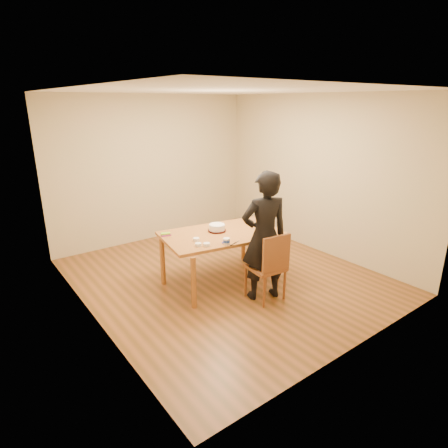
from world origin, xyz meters
TOP-DOWN VIEW (x-y plane):
  - room_shell at (0.00, 0.34)m, footprint 4.00×4.50m
  - dining_table at (-0.11, -0.07)m, footprint 1.84×1.28m
  - dining_chair at (0.04, -0.85)m, footprint 0.48×0.48m
  - cake_plate at (-0.13, 0.04)m, footprint 0.27×0.27m
  - cake at (-0.13, 0.04)m, footprint 0.23×0.23m
  - frosting_dome at (-0.13, 0.04)m, footprint 0.23×0.23m
  - frosting_tub at (-0.32, -0.46)m, footprint 0.09×0.09m
  - frosting_lid at (-0.32, -0.42)m, footprint 0.09×0.09m
  - frosting_dollop at (-0.32, -0.42)m, footprint 0.04×0.04m
  - ramekin_green at (-0.58, -0.36)m, footprint 0.09×0.09m
  - ramekin_yellow at (-0.59, -0.12)m, footprint 0.09×0.09m
  - ramekin_multi at (-0.67, -0.30)m, footprint 0.09×0.09m
  - candy_box_pink at (-0.82, 0.31)m, footprint 0.14×0.09m
  - candy_box_green at (-0.82, 0.32)m, footprint 0.14×0.10m
  - spatula at (-0.26, -0.52)m, footprint 0.14×0.06m
  - person at (0.04, -0.80)m, footprint 0.74×0.60m

SIDE VIEW (x-z plane):
  - dining_chair at x=0.04m, z-range 0.43..0.47m
  - dining_table at x=-0.11m, z-range 0.71..0.75m
  - frosting_lid at x=-0.32m, z-range 0.75..0.76m
  - spatula at x=-0.26m, z-range 0.75..0.76m
  - cake_plate at x=-0.13m, z-range 0.75..0.77m
  - candy_box_pink at x=-0.82m, z-range 0.75..0.77m
  - frosting_dollop at x=-0.32m, z-range 0.76..0.78m
  - ramekin_yellow at x=-0.59m, z-range 0.75..0.79m
  - ramekin_multi at x=-0.67m, z-range 0.75..0.79m
  - ramekin_green at x=-0.58m, z-range 0.75..0.79m
  - candy_box_green at x=-0.82m, z-range 0.77..0.79m
  - frosting_tub at x=-0.32m, z-range 0.75..0.83m
  - cake at x=-0.13m, z-range 0.77..0.85m
  - frosting_dome at x=-0.13m, z-range 0.85..0.87m
  - person at x=0.04m, z-range 0.00..1.75m
  - room_shell at x=0.00m, z-range 0.00..2.70m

